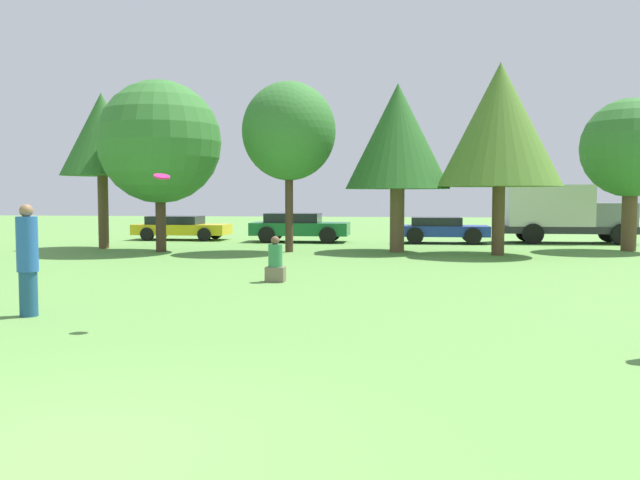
{
  "coord_description": "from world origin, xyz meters",
  "views": [
    {
      "loc": [
        2.7,
        -4.95,
        2.05
      ],
      "look_at": [
        1.29,
        5.82,
        1.33
      ],
      "focal_mm": 38.02,
      "sensor_mm": 36.0,
      "label": 1
    }
  ],
  "objects_px": {
    "bystander_sitting": "(275,263)",
    "tree_3": "(398,137)",
    "tree_5": "(631,149)",
    "parked_car_green": "(299,226)",
    "tree_0": "(102,135)",
    "tree_1": "(160,142)",
    "tree_2": "(289,132)",
    "parked_car_yellow": "(180,227)",
    "frisbee": "(162,176)",
    "person_thrower": "(28,260)",
    "tree_4": "(500,125)",
    "parked_car_blue": "(441,229)",
    "delivery_truck_grey": "(563,212)"
  },
  "relations": [
    {
      "from": "tree_3",
      "to": "tree_5",
      "type": "relative_size",
      "value": 1.08
    },
    {
      "from": "person_thrower",
      "to": "parked_car_blue",
      "type": "height_order",
      "value": "person_thrower"
    },
    {
      "from": "frisbee",
      "to": "bystander_sitting",
      "type": "xyz_separation_m",
      "value": [
        0.66,
        5.64,
        -1.9
      ]
    },
    {
      "from": "frisbee",
      "to": "parked_car_blue",
      "type": "distance_m",
      "value": 20.18
    },
    {
      "from": "parked_car_green",
      "to": "delivery_truck_grey",
      "type": "relative_size",
      "value": 0.75
    },
    {
      "from": "tree_0",
      "to": "tree_5",
      "type": "distance_m",
      "value": 19.86
    },
    {
      "from": "person_thrower",
      "to": "tree_1",
      "type": "distance_m",
      "value": 13.57
    },
    {
      "from": "tree_2",
      "to": "tree_3",
      "type": "distance_m",
      "value": 3.93
    },
    {
      "from": "parked_car_yellow",
      "to": "frisbee",
      "type": "bearing_deg",
      "value": -71.33
    },
    {
      "from": "tree_1",
      "to": "parked_car_blue",
      "type": "bearing_deg",
      "value": 29.52
    },
    {
      "from": "person_thrower",
      "to": "tree_4",
      "type": "bearing_deg",
      "value": 63.39
    },
    {
      "from": "bystander_sitting",
      "to": "person_thrower",
      "type": "bearing_deg",
      "value": -122.78
    },
    {
      "from": "person_thrower",
      "to": "bystander_sitting",
      "type": "bearing_deg",
      "value": 66.27
    },
    {
      "from": "tree_0",
      "to": "parked_car_yellow",
      "type": "height_order",
      "value": "tree_0"
    },
    {
      "from": "tree_2",
      "to": "tree_3",
      "type": "xyz_separation_m",
      "value": [
        3.88,
        0.57,
        -0.19
      ]
    },
    {
      "from": "tree_5",
      "to": "parked_car_green",
      "type": "height_order",
      "value": "tree_5"
    },
    {
      "from": "parked_car_green",
      "to": "tree_3",
      "type": "bearing_deg",
      "value": -46.86
    },
    {
      "from": "tree_0",
      "to": "tree_5",
      "type": "xyz_separation_m",
      "value": [
        19.8,
        1.34,
        -0.6
      ]
    },
    {
      "from": "tree_0",
      "to": "tree_3",
      "type": "height_order",
      "value": "tree_3"
    },
    {
      "from": "tree_3",
      "to": "parked_car_yellow",
      "type": "bearing_deg",
      "value": 151.59
    },
    {
      "from": "tree_0",
      "to": "parked_car_blue",
      "type": "height_order",
      "value": "tree_0"
    },
    {
      "from": "parked_car_yellow",
      "to": "tree_3",
      "type": "bearing_deg",
      "value": -28.14
    },
    {
      "from": "tree_2",
      "to": "tree_5",
      "type": "distance_m",
      "value": 12.55
    },
    {
      "from": "tree_0",
      "to": "tree_5",
      "type": "bearing_deg",
      "value": 3.87
    },
    {
      "from": "tree_3",
      "to": "parked_car_blue",
      "type": "height_order",
      "value": "tree_3"
    },
    {
      "from": "tree_1",
      "to": "parked_car_yellow",
      "type": "xyz_separation_m",
      "value": [
        -1.52,
        6.52,
        -3.38
      ]
    },
    {
      "from": "tree_1",
      "to": "tree_4",
      "type": "relative_size",
      "value": 0.94
    },
    {
      "from": "tree_2",
      "to": "parked_car_yellow",
      "type": "bearing_deg",
      "value": 135.8
    },
    {
      "from": "bystander_sitting",
      "to": "parked_car_green",
      "type": "relative_size",
      "value": 0.25
    },
    {
      "from": "bystander_sitting",
      "to": "tree_0",
      "type": "xyz_separation_m",
      "value": [
        -8.6,
        9.17,
        3.91
      ]
    },
    {
      "from": "bystander_sitting",
      "to": "tree_3",
      "type": "distance_m",
      "value": 10.11
    },
    {
      "from": "tree_4",
      "to": "parked_car_blue",
      "type": "height_order",
      "value": "tree_4"
    },
    {
      "from": "parked_car_blue",
      "to": "tree_5",
      "type": "bearing_deg",
      "value": -25.88
    },
    {
      "from": "bystander_sitting",
      "to": "parked_car_green",
      "type": "distance_m",
      "value": 13.85
    },
    {
      "from": "bystander_sitting",
      "to": "tree_4",
      "type": "distance_m",
      "value": 10.95
    },
    {
      "from": "tree_2",
      "to": "parked_car_green",
      "type": "distance_m",
      "value": 6.46
    },
    {
      "from": "tree_2",
      "to": "parked_car_yellow",
      "type": "height_order",
      "value": "tree_2"
    },
    {
      "from": "tree_1",
      "to": "tree_2",
      "type": "distance_m",
      "value": 4.69
    },
    {
      "from": "tree_3",
      "to": "person_thrower",
      "type": "bearing_deg",
      "value": -113.02
    },
    {
      "from": "frisbee",
      "to": "delivery_truck_grey",
      "type": "xyz_separation_m",
      "value": [
        10.38,
        20.23,
        -1.01
      ]
    },
    {
      "from": "frisbee",
      "to": "tree_0",
      "type": "distance_m",
      "value": 16.92
    },
    {
      "from": "tree_3",
      "to": "tree_0",
      "type": "bearing_deg",
      "value": 179.19
    },
    {
      "from": "bystander_sitting",
      "to": "tree_3",
      "type": "xyz_separation_m",
      "value": [
        2.72,
        9.01,
        3.71
      ]
    },
    {
      "from": "person_thrower",
      "to": "parked_car_blue",
      "type": "xyz_separation_m",
      "value": [
        7.79,
        18.84,
        -0.34
      ]
    },
    {
      "from": "person_thrower",
      "to": "tree_5",
      "type": "bearing_deg",
      "value": 56.15
    },
    {
      "from": "frisbee",
      "to": "bystander_sitting",
      "type": "height_order",
      "value": "frisbee"
    },
    {
      "from": "person_thrower",
      "to": "frisbee",
      "type": "height_order",
      "value": "frisbee"
    },
    {
      "from": "person_thrower",
      "to": "tree_3",
      "type": "xyz_separation_m",
      "value": [
        5.98,
        14.07,
        3.19
      ]
    },
    {
      "from": "frisbee",
      "to": "person_thrower",
      "type": "bearing_deg",
      "value": 167.46
    },
    {
      "from": "tree_0",
      "to": "parked_car_blue",
      "type": "relative_size",
      "value": 1.55
    }
  ]
}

